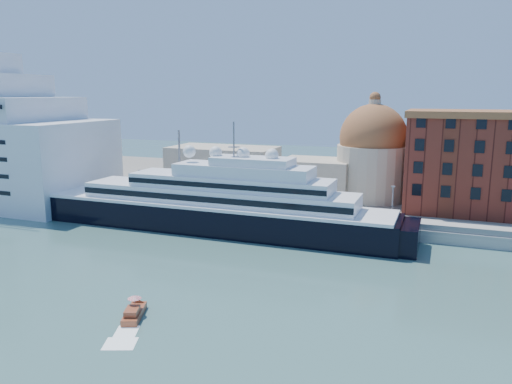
% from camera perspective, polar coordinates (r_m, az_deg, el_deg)
% --- Properties ---
extents(ground, '(400.00, 400.00, 0.00)m').
position_cam_1_polar(ground, '(86.36, -7.61, -8.55)').
color(ground, '#37605B').
rests_on(ground, ground).
extents(quay, '(180.00, 10.00, 2.50)m').
position_cam_1_polar(quay, '(115.71, 0.37, -2.68)').
color(quay, gray).
rests_on(quay, ground).
extents(land, '(260.00, 72.00, 2.00)m').
position_cam_1_polar(land, '(154.00, 5.71, 0.68)').
color(land, slate).
rests_on(land, ground).
extents(quay_fence, '(180.00, 0.10, 1.20)m').
position_cam_1_polar(quay_fence, '(111.18, -0.44, -2.27)').
color(quay_fence, slate).
rests_on(quay_fence, quay).
extents(superyacht, '(91.45, 12.68, 27.33)m').
position_cam_1_polar(superyacht, '(109.18, -6.70, -1.73)').
color(superyacht, black).
rests_on(superyacht, ground).
extents(service_barge, '(11.99, 4.66, 2.65)m').
position_cam_1_polar(service_barge, '(135.30, -24.68, -1.89)').
color(service_barge, white).
rests_on(service_barge, ground).
extents(water_taxi, '(4.17, 6.54, 2.95)m').
position_cam_1_polar(water_taxi, '(69.47, -13.78, -13.22)').
color(water_taxi, brown).
rests_on(water_taxi, ground).
extents(warehouse, '(43.00, 19.00, 23.25)m').
position_cam_1_polar(warehouse, '(124.87, 26.56, 3.02)').
color(warehouse, maroon).
rests_on(warehouse, land).
extents(church, '(66.00, 18.00, 25.50)m').
position_cam_1_polar(church, '(134.31, 6.49, 3.39)').
color(church, beige).
rests_on(church, land).
extents(lamp_posts, '(120.80, 2.40, 18.00)m').
position_cam_1_polar(lamp_posts, '(117.37, -5.73, 1.75)').
color(lamp_posts, slate).
rests_on(lamp_posts, quay).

